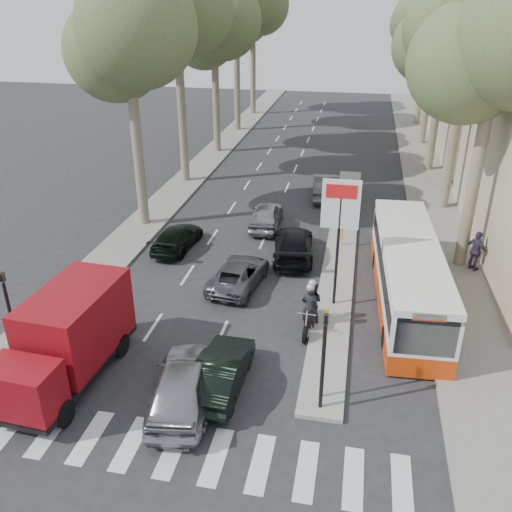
{
  "coord_description": "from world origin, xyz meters",
  "views": [
    {
      "loc": [
        3.83,
        -15.0,
        12.02
      ],
      "look_at": [
        -0.29,
        5.92,
        1.6
      ],
      "focal_mm": 38.0,
      "sensor_mm": 36.0,
      "label": 1
    }
  ],
  "objects_px": {
    "motorcycle": "(310,306)",
    "red_truck": "(68,337)",
    "silver_hatchback": "(183,384)",
    "city_bus": "(408,273)",
    "dark_hatchback": "(222,371)"
  },
  "relations": [
    {
      "from": "red_truck",
      "to": "motorcycle",
      "type": "relative_size",
      "value": 2.43
    },
    {
      "from": "motorcycle",
      "to": "red_truck",
      "type": "bearing_deg",
      "value": -144.89
    },
    {
      "from": "red_truck",
      "to": "city_bus",
      "type": "xyz_separation_m",
      "value": [
        11.44,
        7.31,
        -0.17
      ]
    },
    {
      "from": "city_bus",
      "to": "motorcycle",
      "type": "height_order",
      "value": "city_bus"
    },
    {
      "from": "dark_hatchback",
      "to": "motorcycle",
      "type": "xyz_separation_m",
      "value": [
        2.51,
        4.26,
        0.27
      ]
    },
    {
      "from": "red_truck",
      "to": "dark_hatchback",
      "type": "bearing_deg",
      "value": 8.63
    },
    {
      "from": "city_bus",
      "to": "motorcycle",
      "type": "xyz_separation_m",
      "value": [
        -3.78,
        -2.6,
        -0.52
      ]
    },
    {
      "from": "silver_hatchback",
      "to": "city_bus",
      "type": "distance_m",
      "value": 10.75
    },
    {
      "from": "silver_hatchback",
      "to": "motorcycle",
      "type": "distance_m",
      "value": 6.33
    },
    {
      "from": "silver_hatchback",
      "to": "red_truck",
      "type": "height_order",
      "value": "red_truck"
    },
    {
      "from": "silver_hatchback",
      "to": "dark_hatchback",
      "type": "bearing_deg",
      "value": -143.11
    },
    {
      "from": "dark_hatchback",
      "to": "red_truck",
      "type": "bearing_deg",
      "value": 6.24
    },
    {
      "from": "dark_hatchback",
      "to": "city_bus",
      "type": "distance_m",
      "value": 9.35
    },
    {
      "from": "silver_hatchback",
      "to": "city_bus",
      "type": "relative_size",
      "value": 0.43
    },
    {
      "from": "red_truck",
      "to": "silver_hatchback",
      "type": "bearing_deg",
      "value": -3.94
    }
  ]
}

